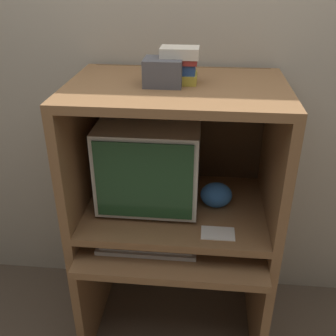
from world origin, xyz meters
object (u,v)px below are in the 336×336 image
object	(u,v)px
book_stack	(179,65)
mouse	(207,249)
snack_bag	(216,195)
keyboard	(147,246)
crt_monitor	(151,159)
storage_box	(163,72)

from	to	relation	value
book_stack	mouse	bearing A→B (deg)	-55.09
snack_bag	keyboard	bearing A→B (deg)	-146.25
mouse	book_stack	xyz separation A→B (m)	(-0.15, 0.21, 0.76)
keyboard	book_stack	world-z (taller)	book_stack
snack_bag	crt_monitor	bearing A→B (deg)	172.56
crt_monitor	keyboard	bearing A→B (deg)	-87.58
keyboard	book_stack	distance (m)	0.80
crt_monitor	keyboard	world-z (taller)	crt_monitor
snack_bag	storage_box	world-z (taller)	storage_box
storage_box	book_stack	bearing A→B (deg)	34.22
crt_monitor	mouse	world-z (taller)	crt_monitor
keyboard	mouse	bearing A→B (deg)	0.49
keyboard	storage_box	bearing A→B (deg)	71.66
keyboard	storage_box	world-z (taller)	storage_box
snack_bag	storage_box	distance (m)	0.62
snack_bag	storage_box	bearing A→B (deg)	-173.84
snack_bag	book_stack	distance (m)	0.62
snack_bag	book_stack	xyz separation A→B (m)	(-0.18, 0.01, 0.59)
keyboard	snack_bag	xyz separation A→B (m)	(0.30, 0.20, 0.16)
crt_monitor	keyboard	xyz separation A→B (m)	(0.01, -0.24, -0.31)
storage_box	mouse	bearing A→B (deg)	-39.44
mouse	storage_box	xyz separation A→B (m)	(-0.21, 0.17, 0.74)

